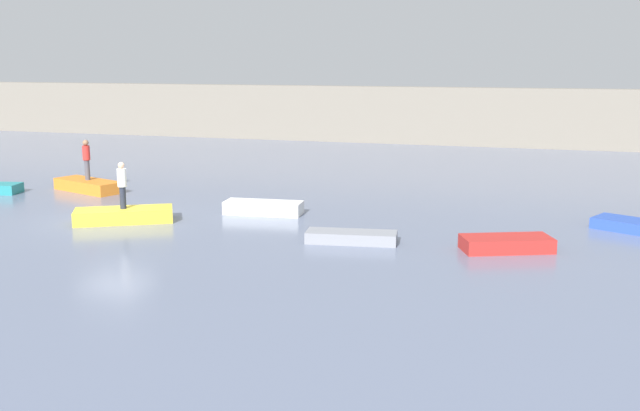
{
  "coord_description": "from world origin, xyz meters",
  "views": [
    {
      "loc": [
        14.7,
        -22.74,
        5.83
      ],
      "look_at": [
        7.42,
        1.53,
        0.7
      ],
      "focal_mm": 41.25,
      "sensor_mm": 36.0,
      "label": 1
    }
  ],
  "objects_px": {
    "rowboat_blue": "(636,226)",
    "person_white_shirt": "(122,183)",
    "rowboat_yellow": "(124,215)",
    "rowboat_orange": "(88,186)",
    "rowboat_grey": "(351,237)",
    "person_red_shirt": "(86,157)",
    "rowboat_red": "(507,244)",
    "rowboat_white": "(263,208)"
  },
  "relations": [
    {
      "from": "rowboat_red",
      "to": "person_white_shirt",
      "type": "bearing_deg",
      "value": 157.31
    },
    {
      "from": "rowboat_white",
      "to": "rowboat_grey",
      "type": "height_order",
      "value": "rowboat_white"
    },
    {
      "from": "rowboat_white",
      "to": "rowboat_grey",
      "type": "distance_m",
      "value": 5.4
    },
    {
      "from": "rowboat_orange",
      "to": "rowboat_blue",
      "type": "distance_m",
      "value": 22.35
    },
    {
      "from": "person_red_shirt",
      "to": "person_white_shirt",
      "type": "xyz_separation_m",
      "value": [
        4.83,
        -5.0,
        -0.09
      ]
    },
    {
      "from": "rowboat_yellow",
      "to": "rowboat_grey",
      "type": "xyz_separation_m",
      "value": [
        8.59,
        -0.55,
        -0.06
      ]
    },
    {
      "from": "rowboat_orange",
      "to": "rowboat_yellow",
      "type": "bearing_deg",
      "value": -25.74
    },
    {
      "from": "rowboat_orange",
      "to": "rowboat_yellow",
      "type": "xyz_separation_m",
      "value": [
        4.83,
        -5.0,
        -0.01
      ]
    },
    {
      "from": "person_white_shirt",
      "to": "rowboat_blue",
      "type": "bearing_deg",
      "value": 12.05
    },
    {
      "from": "rowboat_yellow",
      "to": "rowboat_blue",
      "type": "relative_size",
      "value": 1.27
    },
    {
      "from": "rowboat_white",
      "to": "rowboat_red",
      "type": "relative_size",
      "value": 1.08
    },
    {
      "from": "rowboat_yellow",
      "to": "person_white_shirt",
      "type": "distance_m",
      "value": 1.18
    },
    {
      "from": "rowboat_red",
      "to": "person_red_shirt",
      "type": "bearing_deg",
      "value": 142.17
    },
    {
      "from": "rowboat_red",
      "to": "person_red_shirt",
      "type": "relative_size",
      "value": 1.53
    },
    {
      "from": "rowboat_blue",
      "to": "person_white_shirt",
      "type": "bearing_deg",
      "value": -141.32
    },
    {
      "from": "rowboat_orange",
      "to": "rowboat_grey",
      "type": "distance_m",
      "value": 14.52
    },
    {
      "from": "rowboat_grey",
      "to": "person_white_shirt",
      "type": "height_order",
      "value": "person_white_shirt"
    },
    {
      "from": "rowboat_blue",
      "to": "rowboat_yellow",
      "type": "bearing_deg",
      "value": -141.32
    },
    {
      "from": "rowboat_red",
      "to": "person_red_shirt",
      "type": "distance_m",
      "value": 18.98
    },
    {
      "from": "rowboat_red",
      "to": "rowboat_grey",
      "type": "bearing_deg",
      "value": 162.72
    },
    {
      "from": "rowboat_blue",
      "to": "rowboat_orange",
      "type": "bearing_deg",
      "value": -156.6
    },
    {
      "from": "rowboat_orange",
      "to": "rowboat_blue",
      "type": "relative_size",
      "value": 1.25
    },
    {
      "from": "rowboat_yellow",
      "to": "person_red_shirt",
      "type": "relative_size",
      "value": 1.94
    },
    {
      "from": "rowboat_yellow",
      "to": "rowboat_grey",
      "type": "relative_size",
      "value": 1.19
    },
    {
      "from": "rowboat_orange",
      "to": "rowboat_blue",
      "type": "height_order",
      "value": "rowboat_orange"
    },
    {
      "from": "rowboat_blue",
      "to": "person_red_shirt",
      "type": "height_order",
      "value": "person_red_shirt"
    },
    {
      "from": "rowboat_orange",
      "to": "person_white_shirt",
      "type": "relative_size",
      "value": 2.02
    },
    {
      "from": "rowboat_grey",
      "to": "person_red_shirt",
      "type": "xyz_separation_m",
      "value": [
        -13.42,
        5.54,
        1.33
      ]
    },
    {
      "from": "rowboat_grey",
      "to": "rowboat_red",
      "type": "bearing_deg",
      "value": -2.97
    },
    {
      "from": "rowboat_yellow",
      "to": "rowboat_blue",
      "type": "height_order",
      "value": "rowboat_yellow"
    },
    {
      "from": "rowboat_white",
      "to": "rowboat_blue",
      "type": "relative_size",
      "value": 1.08
    },
    {
      "from": "rowboat_orange",
      "to": "rowboat_blue",
      "type": "xyz_separation_m",
      "value": [
        22.32,
        -1.26,
        -0.07
      ]
    },
    {
      "from": "rowboat_blue",
      "to": "person_white_shirt",
      "type": "relative_size",
      "value": 1.62
    },
    {
      "from": "rowboat_white",
      "to": "person_white_shirt",
      "type": "relative_size",
      "value": 1.75
    },
    {
      "from": "rowboat_orange",
      "to": "person_red_shirt",
      "type": "relative_size",
      "value": 1.91
    },
    {
      "from": "rowboat_red",
      "to": "person_red_shirt",
      "type": "xyz_separation_m",
      "value": [
        -18.22,
        5.14,
        1.29
      ]
    },
    {
      "from": "rowboat_yellow",
      "to": "rowboat_white",
      "type": "xyz_separation_m",
      "value": [
        4.31,
        2.75,
        -0.0
      ]
    },
    {
      "from": "rowboat_white",
      "to": "rowboat_grey",
      "type": "xyz_separation_m",
      "value": [
        4.28,
        -3.3,
        -0.06
      ]
    },
    {
      "from": "rowboat_white",
      "to": "person_red_shirt",
      "type": "xyz_separation_m",
      "value": [
        -9.15,
        2.25,
        1.27
      ]
    },
    {
      "from": "rowboat_grey",
      "to": "rowboat_white",
      "type": "bearing_deg",
      "value": 134.61
    },
    {
      "from": "rowboat_yellow",
      "to": "person_red_shirt",
      "type": "height_order",
      "value": "person_red_shirt"
    },
    {
      "from": "rowboat_orange",
      "to": "person_white_shirt",
      "type": "bearing_deg",
      "value": -25.74
    }
  ]
}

